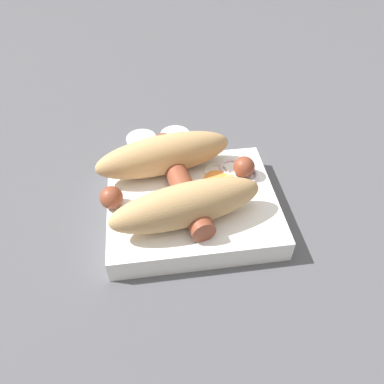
# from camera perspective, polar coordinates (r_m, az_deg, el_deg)

# --- Properties ---
(ground_plane) EXTENTS (3.00, 3.00, 0.00)m
(ground_plane) POSITION_cam_1_polar(r_m,az_deg,el_deg) (0.48, 0.00, -3.39)
(ground_plane) COLOR #4C4C51
(food_tray) EXTENTS (0.21, 0.17, 0.03)m
(food_tray) POSITION_cam_1_polar(r_m,az_deg,el_deg) (0.47, 0.00, -2.17)
(food_tray) COLOR white
(food_tray) RESTS_ON ground_plane
(bread_roll) EXTENTS (0.20, 0.17, 0.05)m
(bread_roll) POSITION_cam_1_polar(r_m,az_deg,el_deg) (0.44, -2.67, 2.11)
(bread_roll) COLOR tan
(bread_roll) RESTS_ON food_tray
(sausage) EXTENTS (0.19, 0.17, 0.03)m
(sausage) POSITION_cam_1_polar(r_m,az_deg,el_deg) (0.46, -1.76, 1.58)
(sausage) COLOR brown
(sausage) RESTS_ON food_tray
(pickled_veggies) EXTENTS (0.08, 0.06, 0.00)m
(pickled_veggies) POSITION_cam_1_polar(r_m,az_deg,el_deg) (0.49, 5.83, 2.67)
(pickled_veggies) COLOR #F99E4C
(pickled_veggies) RESTS_ON food_tray
(condiment_cup_near) EXTENTS (0.04, 0.04, 0.02)m
(condiment_cup_near) POSITION_cam_1_polar(r_m,az_deg,el_deg) (0.57, -2.56, 7.74)
(condiment_cup_near) COLOR silver
(condiment_cup_near) RESTS_ON ground_plane
(condiment_cup_far) EXTENTS (0.04, 0.04, 0.02)m
(condiment_cup_far) POSITION_cam_1_polar(r_m,az_deg,el_deg) (0.57, -7.63, 7.12)
(condiment_cup_far) COLOR silver
(condiment_cup_far) RESTS_ON ground_plane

